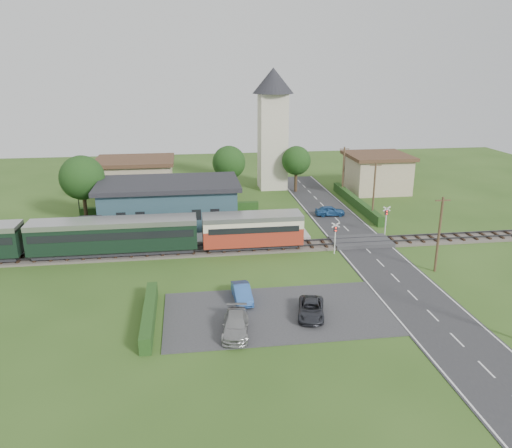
{
  "coord_description": "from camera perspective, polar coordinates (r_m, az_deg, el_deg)",
  "views": [
    {
      "loc": [
        -7.82,
        -45.34,
        18.02
      ],
      "look_at": [
        -0.88,
        4.0,
        2.03
      ],
      "focal_mm": 35.0,
      "sensor_mm": 36.0,
      "label": 1
    }
  ],
  "objects": [
    {
      "name": "streetlamp_west",
      "position": [
        68.52,
        -19.8,
        4.1
      ],
      "size": [
        0.3,
        0.3,
        5.15
      ],
      "color": "#3F3F47",
      "rests_on": "ground"
    },
    {
      "name": "tree_b",
      "position": [
        69.81,
        -3.11,
        7.03
      ],
      "size": [
        4.6,
        4.6,
        7.34
      ],
      "color": "#332316",
      "rests_on": "ground"
    },
    {
      "name": "utility_pole_c",
      "position": [
        61.27,
        13.33,
        3.72
      ],
      "size": [
        1.4,
        0.22,
        7.0
      ],
      "color": "#473321",
      "rests_on": "ground"
    },
    {
      "name": "church_tower",
      "position": [
        74.86,
        1.94,
        11.8
      ],
      "size": [
        6.0,
        6.0,
        17.6
      ],
      "color": "beige",
      "rests_on": "ground"
    },
    {
      "name": "railway_track",
      "position": [
        51.21,
        1.28,
        -2.68
      ],
      "size": [
        76.0,
        3.2,
        0.49
      ],
      "color": "#4C443D",
      "rests_on": "ground"
    },
    {
      "name": "tree_a",
      "position": [
        61.88,
        -19.26,
        5.01
      ],
      "size": [
        5.2,
        5.2,
        8.0
      ],
      "color": "#332316",
      "rests_on": "ground"
    },
    {
      "name": "car_park",
      "position": [
        38.4,
        2.45,
        -10.15
      ],
      "size": [
        17.0,
        9.0,
        0.08
      ],
      "primitive_type": "cube",
      "color": "#333335",
      "rests_on": "ground"
    },
    {
      "name": "crossing_signal_near",
      "position": [
        49.73,
        9.05,
        -1.06
      ],
      "size": [
        0.84,
        0.28,
        3.28
      ],
      "color": "silver",
      "rests_on": "ground"
    },
    {
      "name": "ground",
      "position": [
        49.41,
        1.66,
        -3.61
      ],
      "size": [
        120.0,
        120.0,
        0.0
      ],
      "primitive_type": "plane",
      "color": "#2D4C19"
    },
    {
      "name": "hedge_station",
      "position": [
        63.31,
        -9.68,
        1.6
      ],
      "size": [
        22.0,
        0.8,
        1.3
      ],
      "primitive_type": "cube",
      "color": "#193814",
      "rests_on": "ground"
    },
    {
      "name": "pedestrian_far",
      "position": [
        53.43,
        -17.87,
        -1.29
      ],
      "size": [
        0.81,
        0.97,
        1.78
      ],
      "primitive_type": "imported",
      "rotation": [
        0.0,
        0.0,
        1.74
      ],
      "color": "gray",
      "rests_on": "platform"
    },
    {
      "name": "house_west",
      "position": [
        72.32,
        -13.58,
        5.14
      ],
      "size": [
        10.8,
        8.8,
        5.5
      ],
      "color": "tan",
      "rests_on": "ground"
    },
    {
      "name": "crossing_signal_far",
      "position": [
        56.43,
        14.66,
        0.85
      ],
      "size": [
        0.84,
        0.28,
        3.28
      ],
      "color": "silver",
      "rests_on": "ground"
    },
    {
      "name": "hedge_roadside",
      "position": [
        67.46,
        11.34,
        2.47
      ],
      "size": [
        0.8,
        18.0,
        1.2
      ],
      "primitive_type": "cube",
      "color": "#193814",
      "rests_on": "ground"
    },
    {
      "name": "car_park_blue",
      "position": [
        39.99,
        -1.62,
        -7.88
      ],
      "size": [
        1.49,
        3.83,
        1.24
      ],
      "primitive_type": "imported",
      "rotation": [
        0.0,
        0.0,
        0.05
      ],
      "color": "#2E5CA9",
      "rests_on": "car_park"
    },
    {
      "name": "car_on_road",
      "position": [
        62.62,
        8.45,
        1.51
      ],
      "size": [
        3.74,
        1.69,
        1.25
      ],
      "primitive_type": "imported",
      "rotation": [
        0.0,
        0.0,
        1.51
      ],
      "color": "#22518B",
      "rests_on": "road"
    },
    {
      "name": "house_east",
      "position": [
        76.24,
        13.64,
        5.77
      ],
      "size": [
        8.8,
        8.8,
        5.5
      ],
      "color": "tan",
      "rests_on": "ground"
    },
    {
      "name": "tree_c",
      "position": [
        73.32,
        4.62,
        7.23
      ],
      "size": [
        4.2,
        4.2,
        6.78
      ],
      "color": "#332316",
      "rests_on": "ground"
    },
    {
      "name": "station_building",
      "position": [
        58.42,
        -9.87,
        2.31
      ],
      "size": [
        16.0,
        9.0,
        5.3
      ],
      "color": "#2B4854",
      "rests_on": "ground"
    },
    {
      "name": "car_park_silver",
      "position": [
        35.48,
        -2.34,
        -11.41
      ],
      "size": [
        2.39,
        4.61,
        1.28
      ],
      "primitive_type": "imported",
      "rotation": [
        0.0,
        0.0,
        -0.14
      ],
      "color": "#949494",
      "rests_on": "car_park"
    },
    {
      "name": "streetlamp_east",
      "position": [
        77.62,
        10.08,
        6.39
      ],
      "size": [
        0.3,
        0.3,
        5.15
      ],
      "color": "#3F3F47",
      "rests_on": "ground"
    },
    {
      "name": "equipment_hut",
      "position": [
        54.06,
        -18.47,
        -0.68
      ],
      "size": [
        2.3,
        2.3,
        2.55
      ],
      "color": "beige",
      "rests_on": "platform"
    },
    {
      "name": "train",
      "position": [
        51.01,
        -19.45,
        -1.36
      ],
      "size": [
        43.2,
        2.9,
        3.4
      ],
      "color": "#232328",
      "rests_on": "ground"
    },
    {
      "name": "crossing_deck",
      "position": [
        53.62,
        11.9,
        -1.99
      ],
      "size": [
        6.2,
        3.4,
        0.45
      ],
      "primitive_type": "cube",
      "color": "#333335",
      "rests_on": "ground"
    },
    {
      "name": "platform",
      "position": [
        53.62,
        -9.89,
        -1.87
      ],
      "size": [
        30.0,
        3.0,
        0.45
      ],
      "primitive_type": "cube",
      "color": "gray",
      "rests_on": "ground"
    },
    {
      "name": "car_park_dark",
      "position": [
        37.87,
        6.32,
        -9.64
      ],
      "size": [
        2.8,
        4.39,
        1.13
      ],
      "primitive_type": "imported",
      "rotation": [
        0.0,
        0.0,
        -0.24
      ],
      "color": "#27292F",
      "rests_on": "car_park"
    },
    {
      "name": "utility_pole_d",
      "position": [
        72.29,
        9.95,
        6.04
      ],
      "size": [
        1.4,
        0.22,
        7.0
      ],
      "color": "#473321",
      "rests_on": "ground"
    },
    {
      "name": "pedestrian_near",
      "position": [
        53.41,
        -3.06,
        -0.56
      ],
      "size": [
        0.65,
        0.52,
        1.55
      ],
      "primitive_type": "imported",
      "rotation": [
        0.0,
        0.0,
        2.85
      ],
      "color": "gray",
      "rests_on": "platform"
    },
    {
      "name": "utility_pole_b",
      "position": [
        47.32,
        20.18,
        -1.05
      ],
      "size": [
        1.4,
        0.22,
        7.0
      ],
      "color": "#473321",
      "rests_on": "ground"
    },
    {
      "name": "hedge_carpark",
      "position": [
        37.75,
        -12.11,
        -10.13
      ],
      "size": [
        0.8,
        9.0,
        1.2
      ],
      "primitive_type": "cube",
      "color": "#193814",
      "rests_on": "ground"
    },
    {
      "name": "road",
      "position": [
        51.93,
        12.62,
        -2.94
      ],
      "size": [
        6.0,
        70.0,
        0.05
      ],
      "primitive_type": "cube",
      "color": "#28282B",
      "rests_on": "ground"
    }
  ]
}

